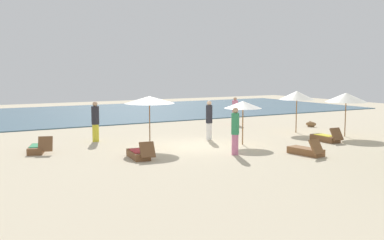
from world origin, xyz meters
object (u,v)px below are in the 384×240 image
lounger_3 (307,151)px  dog (311,124)px  person_0 (235,111)px  lounger_4 (326,138)px  person_3 (209,120)px  lounger_2 (38,148)px  lounger_0 (139,154)px  person_1 (95,121)px  umbrella_2 (243,105)px  umbrella_0 (149,100)px  umbrella_3 (346,97)px  umbrella_1 (297,95)px  person_2 (235,130)px

lounger_3 → dog: bearing=44.6°
person_0 → dog: 4.75m
lounger_4 → dog: size_ratio=2.48×
person_3 → lounger_2: bearing=175.2°
lounger_0 → person_3: bearing=28.0°
lounger_2 → person_1: bearing=28.4°
umbrella_2 → umbrella_0: bearing=163.2°
lounger_2 → dog: bearing=2.2°
dog → lounger_3: bearing=-135.4°
umbrella_0 → lounger_3: umbrella_0 is taller
umbrella_2 → umbrella_3: (6.14, -0.60, 0.18)m
umbrella_3 → lounger_0: umbrella_3 is taller
umbrella_0 → lounger_2: bearing=163.5°
umbrella_0 → person_0: bearing=32.5°
umbrella_1 → person_0: umbrella_1 is taller
person_3 → lounger_4: bearing=-34.0°
umbrella_1 → lounger_2: size_ratio=1.33×
umbrella_0 → person_2: 4.13m
person_2 → person_3: (1.10, 3.81, 0.01)m
umbrella_2 → dog: 8.32m
umbrella_3 → person_1: umbrella_3 is taller
lounger_2 → person_3: size_ratio=0.88×
lounger_0 → umbrella_3: bearing=0.2°
umbrella_2 → lounger_3: (0.78, -3.39, -1.70)m
umbrella_1 → dog: bearing=29.4°
lounger_4 → person_1: size_ratio=0.86×
lounger_4 → person_3: 5.77m
person_2 → dog: size_ratio=2.90×
umbrella_1 → lounger_3: bearing=-128.8°
lounger_0 → dog: bearing=16.6°
umbrella_2 → dog: (7.48, 3.23, -1.70)m
person_0 → dog: bearing=-44.6°
umbrella_3 → lounger_0: bearing=-179.8°
person_0 → umbrella_1: bearing=-79.9°
umbrella_2 → person_2: bearing=-132.9°
person_1 → person_2: bearing=-57.2°
umbrella_0 → umbrella_1: (9.14, 0.56, -0.09)m
umbrella_0 → lounger_2: size_ratio=1.34×
umbrella_3 → lounger_3: 6.32m
umbrella_0 → lounger_4: bearing=-17.0°
lounger_4 → person_0: person_0 is taller
lounger_2 → umbrella_2: bearing=-16.6°
umbrella_1 → lounger_2: (-13.71, 0.79, -1.89)m
umbrella_1 → dog: umbrella_1 is taller
umbrella_0 → lounger_0: bearing=-124.8°
umbrella_0 → lounger_2: (-4.57, 1.35, -1.99)m
person_0 → person_2: 10.27m
umbrella_1 → lounger_4: bearing=-106.1°
person_0 → person_3: bearing=-136.1°
umbrella_1 → umbrella_3: size_ratio=1.01×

